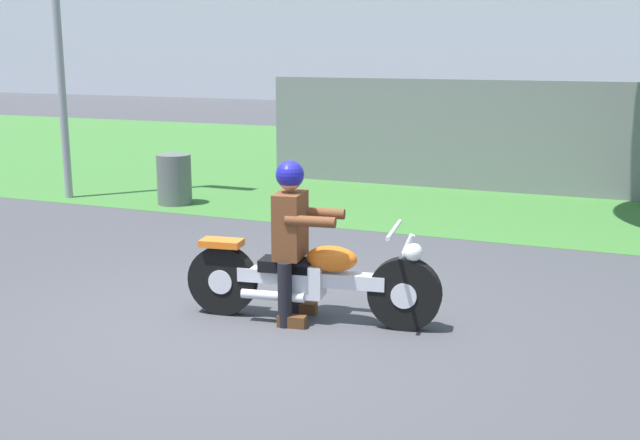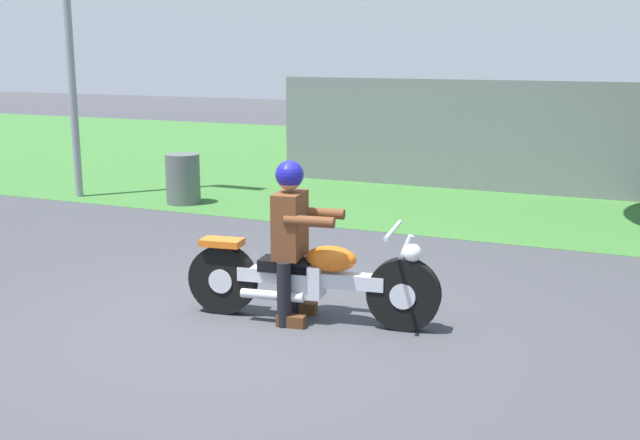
# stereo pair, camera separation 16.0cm
# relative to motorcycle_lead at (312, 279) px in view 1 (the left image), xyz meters

# --- Properties ---
(ground) EXTENTS (120.00, 120.00, 0.00)m
(ground) POSITION_rel_motorcycle_lead_xyz_m (-0.45, -0.39, -0.38)
(ground) COLOR #424247
(grass_verge) EXTENTS (60.00, 12.00, 0.01)m
(grass_verge) POSITION_rel_motorcycle_lead_xyz_m (-0.45, 9.40, -0.38)
(grass_verge) COLOR #3D7533
(grass_verge) RESTS_ON ground
(motorcycle_lead) EXTENTS (2.21, 0.69, 0.87)m
(motorcycle_lead) POSITION_rel_motorcycle_lead_xyz_m (0.00, 0.00, 0.00)
(motorcycle_lead) COLOR black
(motorcycle_lead) RESTS_ON ground
(rider_lead) EXTENTS (0.59, 0.51, 1.39)m
(rider_lead) POSITION_rel_motorcycle_lead_xyz_m (-0.17, -0.02, 0.43)
(rider_lead) COLOR black
(rider_lead) RESTS_ON ground
(trash_can) EXTENTS (0.51, 0.51, 0.75)m
(trash_can) POSITION_rel_motorcycle_lead_xyz_m (-3.93, 3.99, -0.01)
(trash_can) COLOR #595E5B
(trash_can) RESTS_ON ground
(fence_segment) EXTENTS (7.00, 0.06, 1.80)m
(fence_segment) POSITION_rel_motorcycle_lead_xyz_m (-0.10, 6.89, 0.52)
(fence_segment) COLOR slate
(fence_segment) RESTS_ON ground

